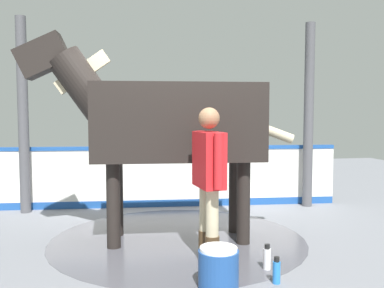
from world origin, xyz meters
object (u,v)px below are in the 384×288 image
handler (209,175)px  wash_bucket (218,268)px  bottle_spray (277,271)px  horse (168,122)px  bottle_shampoo (267,258)px

handler → wash_bucket: bearing=-100.8°
handler → wash_bucket: size_ratio=4.39×
handler → wash_bucket: (-0.06, -0.61, -0.74)m
wash_bucket → bottle_spray: 0.55m
horse → bottle_spray: 2.18m
bottle_shampoo → wash_bucket: bearing=-150.6°
bottle_shampoo → bottle_spray: bearing=-96.9°
horse → handler: (0.29, -0.90, -0.53)m
horse → bottle_spray: bearing=122.5°
wash_bucket → bottle_shampoo: wash_bucket is taller
wash_bucket → handler: bearing=84.8°
handler → horse: bearing=102.4°
horse → bottle_shampoo: horse is taller
bottle_shampoo → handler: bearing=152.5°
handler → bottle_shampoo: 1.01m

